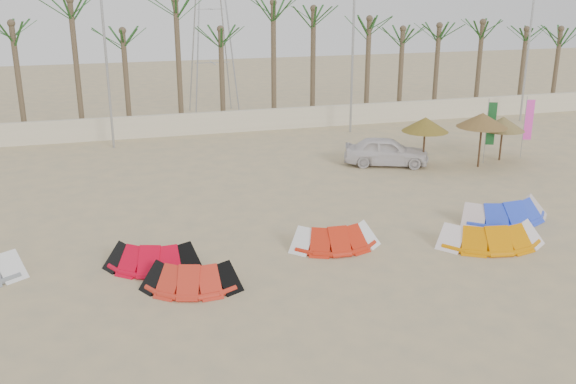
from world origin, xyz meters
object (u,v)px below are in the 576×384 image
object	(u,v)px
kite_red_right	(333,234)
parasol_left	(425,124)
kite_red_left	(151,253)
parasol_mid	(482,120)
parasol_right	(503,124)
kite_orange	(486,232)
kite_blue	(501,207)
car	(386,151)
kite_red_mid	(189,273)

from	to	relation	value
kite_red_right	parasol_left	world-z (taller)	parasol_left
kite_red_left	parasol_mid	bearing A→B (deg)	23.83
kite_red_right	parasol_right	bearing A→B (deg)	34.06
kite_red_left	kite_orange	xyz separation A→B (m)	(11.46, -1.36, 0.00)
kite_red_right	kite_orange	bearing A→B (deg)	-13.88
parasol_mid	parasol_right	world-z (taller)	parasol_mid
kite_orange	kite_blue	xyz separation A→B (m)	(1.98, 2.07, 0.00)
kite_red_right	car	bearing A→B (deg)	55.80
kite_red_mid	parasol_right	bearing A→B (deg)	29.86
kite_blue	car	bearing A→B (deg)	98.12
kite_red_mid	parasol_left	size ratio (longest dim) A/B	1.29
parasol_left	car	xyz separation A→B (m)	(-1.62, 0.82, -1.43)
parasol_left	kite_blue	bearing A→B (deg)	-93.53
kite_red_left	kite_blue	bearing A→B (deg)	3.02
kite_red_mid	kite_blue	xyz separation A→B (m)	(12.45, 2.53, 0.01)
parasol_mid	parasol_right	distance (m)	1.98
kite_red_mid	kite_orange	bearing A→B (deg)	2.55
kite_red_right	parasol_mid	size ratio (longest dim) A/B	1.15
kite_red_right	parasol_right	xyz separation A→B (m)	(12.10, 8.18, 1.49)
kite_red_right	parasol_right	distance (m)	14.68
kite_blue	car	xyz separation A→B (m)	(-1.16, 8.16, 0.29)
parasol_left	car	distance (m)	2.31
kite_red_mid	kite_red_right	world-z (taller)	same
parasol_mid	parasol_left	bearing A→B (deg)	164.36
kite_red_left	kite_orange	world-z (taller)	same
parasol_left	parasol_mid	world-z (taller)	parasol_mid
kite_red_mid	car	distance (m)	15.55
kite_blue	kite_red_left	bearing A→B (deg)	-176.98
kite_orange	parasol_mid	distance (m)	10.23
kite_orange	kite_blue	size ratio (longest dim) A/B	1.02
kite_blue	parasol_right	bearing A→B (deg)	56.72
kite_blue	parasol_mid	bearing A→B (deg)	64.77
kite_red_right	parasol_mid	xyz separation A→B (m)	(10.34, 7.37, 1.94)
kite_red_right	car	distance (m)	10.80
kite_orange	car	world-z (taller)	car
kite_red_left	kite_orange	size ratio (longest dim) A/B	0.87
kite_red_mid	kite_blue	distance (m)	12.71
kite_red_left	kite_red_right	distance (m)	6.20
kite_red_left	kite_red_mid	bearing A→B (deg)	-61.72
kite_red_left	parasol_right	bearing A→B (deg)	23.92
parasol_mid	car	bearing A→B (deg)	159.90
kite_blue	car	distance (m)	8.25
kite_red_right	kite_orange	world-z (taller)	same
kite_red_left	kite_red_right	xyz separation A→B (m)	(6.20, -0.06, 0.00)
kite_red_mid	kite_blue	bearing A→B (deg)	11.50
kite_red_left	parasol_mid	distance (m)	18.19
kite_orange	kite_red_mid	bearing A→B (deg)	-177.45
kite_red_mid	kite_red_right	size ratio (longest dim) A/B	1.03
parasol_left	parasol_right	size ratio (longest dim) A/B	1.10
parasol_mid	kite_blue	bearing A→B (deg)	-115.23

